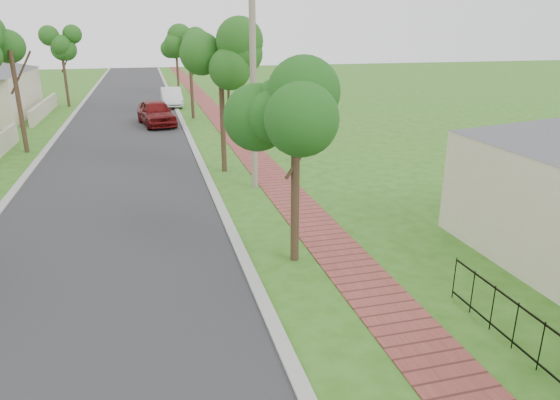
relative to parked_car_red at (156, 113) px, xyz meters
name	(u,v)px	position (x,y,z in m)	size (l,w,h in m)	color
road	(120,156)	(-2.00, -7.90, -0.79)	(7.00, 120.00, 0.02)	#28282B
kerb_right	(196,152)	(1.65, -7.90, -0.79)	(0.30, 120.00, 0.10)	#9E9E99
kerb_left	(38,161)	(-5.65, -7.90, -0.79)	(0.30, 120.00, 0.10)	#9E9E99
sidewalk	(246,149)	(4.25, -7.90, -0.79)	(1.50, 120.00, 0.03)	#98463C
street_trees	(118,52)	(-1.87, -1.06, 3.74)	(10.70, 37.65, 5.89)	#382619
parked_car_red	(156,113)	(0.00, 0.00, 0.00)	(1.87, 4.64, 1.58)	#610E0F
parked_car_white	(171,97)	(1.40, 8.16, -0.07)	(1.52, 4.35, 1.43)	white
near_tree	(296,110)	(2.96, -21.07, 3.19)	(1.95, 1.95, 5.01)	#382619
utility_pole	(253,89)	(3.30, -14.48, 2.98)	(1.20, 0.24, 7.42)	gray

